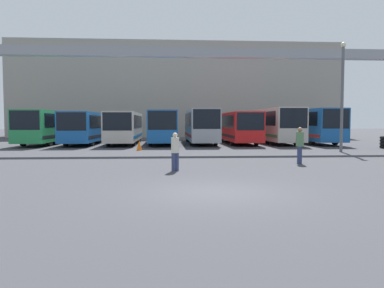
# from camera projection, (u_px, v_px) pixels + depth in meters

# --- Properties ---
(ground_plane) EXTENTS (200.00, 200.00, 0.00)m
(ground_plane) POSITION_uv_depth(u_px,v_px,m) (215.00, 192.00, 11.19)
(ground_plane) COLOR #38383D
(building_backdrop) EXTENTS (45.41, 12.00, 13.03)m
(building_backdrop) POSITION_uv_depth(u_px,v_px,m) (176.00, 92.00, 56.17)
(building_backdrop) COLOR gray
(building_backdrop) RESTS_ON ground
(overhead_gantry) EXTENTS (34.22, 0.80, 7.50)m
(overhead_gantry) POSITION_uv_depth(u_px,v_px,m) (186.00, 63.00, 27.31)
(overhead_gantry) COLOR gray
(overhead_gantry) RESTS_ON ground
(bus_slot_0) EXTENTS (2.56, 11.83, 3.10)m
(bus_slot_0) POSITION_uv_depth(u_px,v_px,m) (48.00, 125.00, 35.29)
(bus_slot_0) COLOR #268C4C
(bus_slot_0) RESTS_ON ground
(bus_slot_1) EXTENTS (2.56, 11.18, 2.96)m
(bus_slot_1) POSITION_uv_depth(u_px,v_px,m) (86.00, 126.00, 35.21)
(bus_slot_1) COLOR #1959A5
(bus_slot_1) RESTS_ON ground
(bus_slot_2) EXTENTS (2.55, 11.19, 2.97)m
(bus_slot_2) POSITION_uv_depth(u_px,v_px,m) (125.00, 126.00, 35.46)
(bus_slot_2) COLOR beige
(bus_slot_2) RESTS_ON ground
(bus_slot_3) EXTENTS (2.55, 11.59, 3.09)m
(bus_slot_3) POSITION_uv_depth(u_px,v_px,m) (163.00, 125.00, 35.89)
(bus_slot_3) COLOR #1959A5
(bus_slot_3) RESTS_ON ground
(bus_slot_4) EXTENTS (2.48, 11.53, 3.24)m
(bus_slot_4) POSITION_uv_depth(u_px,v_px,m) (200.00, 124.00, 36.10)
(bus_slot_4) COLOR #999EA5
(bus_slot_4) RESTS_ON ground
(bus_slot_5) EXTENTS (2.53, 11.28, 2.97)m
(bus_slot_5) POSITION_uv_depth(u_px,v_px,m) (238.00, 126.00, 36.23)
(bus_slot_5) COLOR red
(bus_slot_5) RESTS_ON ground
(bus_slot_6) EXTENTS (2.57, 11.13, 3.35)m
(bus_slot_6) POSITION_uv_depth(u_px,v_px,m) (274.00, 124.00, 36.38)
(bus_slot_6) COLOR beige
(bus_slot_6) RESTS_ON ground
(bus_slot_7) EXTENTS (2.52, 11.13, 3.28)m
(bus_slot_7) POSITION_uv_depth(u_px,v_px,m) (311.00, 124.00, 36.63)
(bus_slot_7) COLOR #1959A5
(bus_slot_7) RESTS_ON ground
(pedestrian_near_right) EXTENTS (0.38, 0.38, 1.83)m
(pedestrian_near_right) POSITION_uv_depth(u_px,v_px,m) (300.00, 144.00, 18.71)
(pedestrian_near_right) COLOR navy
(pedestrian_near_right) RESTS_ON ground
(pedestrian_near_left) EXTENTS (0.34, 0.34, 1.64)m
(pedestrian_near_left) POSITION_uv_depth(u_px,v_px,m) (175.00, 151.00, 15.93)
(pedestrian_near_left) COLOR navy
(pedestrian_near_left) RESTS_ON ground
(traffic_cone) EXTENTS (0.41, 0.41, 0.75)m
(traffic_cone) POSITION_uv_depth(u_px,v_px,m) (139.00, 145.00, 27.48)
(traffic_cone) COLOR orange
(traffic_cone) RESTS_ON ground
(lamp_post) EXTENTS (0.36, 0.36, 7.59)m
(lamp_post) POSITION_uv_depth(u_px,v_px,m) (342.00, 92.00, 25.91)
(lamp_post) COLOR #595B60
(lamp_post) RESTS_ON ground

